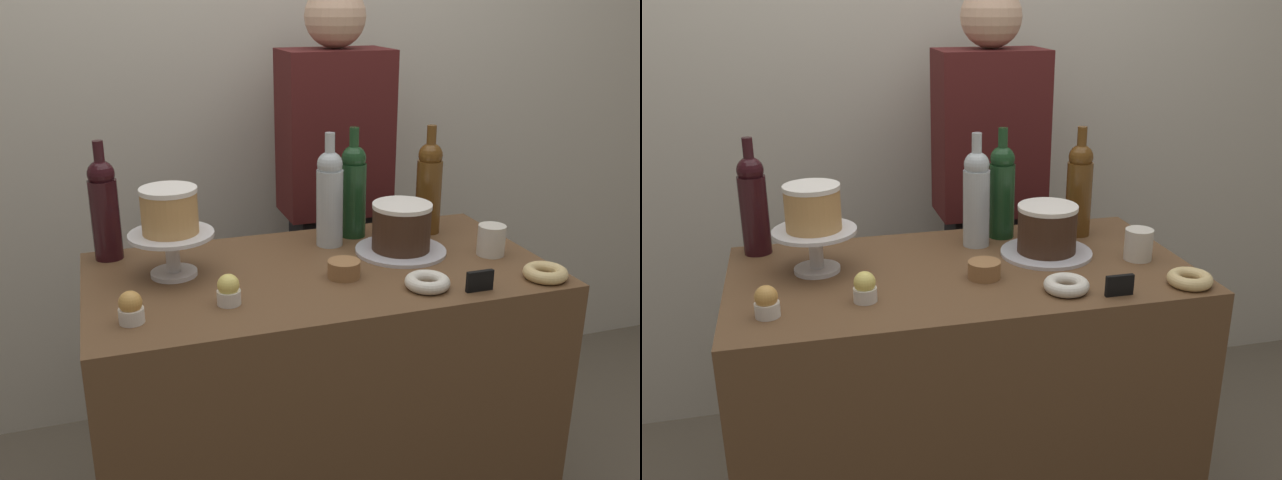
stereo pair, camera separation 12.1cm
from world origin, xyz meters
The scene contains 18 objects.
back_wall centered at (0.00, 0.89, 1.30)m, with size 6.00×0.05×2.60m.
display_counter centered at (0.00, 0.00, 0.44)m, with size 1.20×0.63×0.88m.
cake_stand_pedestal centered at (-0.37, 0.07, 0.96)m, with size 0.22×0.22×0.12m.
white_layer_cake centered at (-0.37, 0.07, 1.06)m, with size 0.14×0.14×0.12m.
silver_serving_platter centered at (0.25, 0.05, 0.89)m, with size 0.25×0.25×0.01m.
chocolate_round_cake centered at (0.25, 0.05, 0.96)m, with size 0.17×0.17×0.13m.
wine_bottle_dark_red centered at (-0.52, 0.25, 1.03)m, with size 0.08×0.08×0.33m.
wine_bottle_green centered at (0.18, 0.22, 1.03)m, with size 0.08×0.08×0.33m.
wine_bottle_amber centered at (0.40, 0.19, 1.03)m, with size 0.08×0.08×0.33m.
wine_bottle_clear centered at (0.08, 0.17, 1.03)m, with size 0.08×0.08×0.33m.
cupcake_lemon centered at (-0.27, -0.14, 0.92)m, with size 0.06×0.06×0.07m.
cupcake_caramel centered at (-0.49, -0.17, 0.92)m, with size 0.06×0.06×0.07m.
donut_glazed centered at (0.52, -0.24, 0.90)m, with size 0.11×0.11×0.03m.
donut_sugar centered at (0.21, -0.20, 0.90)m, with size 0.11×0.11×0.03m.
cookie_stack centered at (0.04, -0.07, 0.91)m, with size 0.08×0.08×0.04m.
price_sign_chalkboard centered at (0.32, -0.26, 0.91)m, with size 0.07×0.01×0.05m.
coffee_cup_ceramic centered at (0.48, -0.05, 0.93)m, with size 0.08×0.08×0.08m.
barista_figure centered at (0.24, 0.58, 0.84)m, with size 0.36×0.22×1.60m.
Camera 2 is at (-0.41, -1.64, 1.57)m, focal length 38.86 mm.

